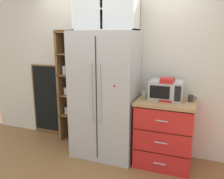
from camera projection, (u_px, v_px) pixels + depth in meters
name	position (u px, v px, depth m)	size (l,w,h in m)	color
ground_plane	(105.00, 153.00, 3.69)	(10.63, 10.63, 0.00)	olive
wall_back_cream	(115.00, 68.00, 3.76)	(4.94, 0.10, 2.55)	silver
refrigerator	(106.00, 95.00, 3.50)	(0.93, 0.67, 1.85)	#B7BABF
pantry_shelf_column	(73.00, 86.00, 3.99)	(0.46, 0.26, 1.87)	brown
counter_cabinet	(165.00, 132.00, 3.31)	(0.78, 0.64, 0.93)	red
microwave	(166.00, 90.00, 3.23)	(0.44, 0.33, 0.26)	#B7BABF
coffee_maker	(167.00, 89.00, 3.18)	(0.17, 0.20, 0.31)	red
mug_charcoal	(191.00, 98.00, 3.14)	(0.11, 0.07, 0.09)	#2D2D33
mug_sage	(145.00, 95.00, 3.29)	(0.11, 0.08, 0.09)	#8CA37F
bottle_green	(168.00, 90.00, 3.25)	(0.06, 0.06, 0.27)	#285B33
bottle_amber	(168.00, 91.00, 3.26)	(0.07, 0.07, 0.24)	brown
upper_cabinet	(106.00, 10.00, 3.27)	(0.90, 0.32, 0.56)	silver
chalkboard_menu	(48.00, 100.00, 4.29)	(0.60, 0.04, 1.28)	brown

